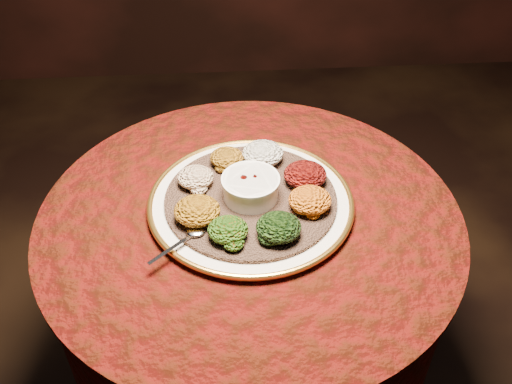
{
  "coord_description": "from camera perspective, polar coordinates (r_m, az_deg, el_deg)",
  "views": [
    {
      "loc": [
        -0.05,
        -0.94,
        1.61
      ],
      "look_at": [
        0.02,
        0.04,
        0.76
      ],
      "focal_mm": 40.0,
      "sensor_mm": 36.0,
      "label": 1
    }
  ],
  "objects": [
    {
      "name": "spoon",
      "position": [
        1.2,
        -6.46,
        -4.29
      ],
      "size": [
        0.12,
        0.1,
        0.01
      ],
      "rotation": [
        0.0,
        0.0,
        -2.41
      ],
      "color": "silver",
      "rests_on": "injera"
    },
    {
      "name": "portion_mixveg",
      "position": [
        1.18,
        -2.82,
        -3.8
      ],
      "size": [
        0.09,
        0.08,
        0.04
      ],
      "primitive_type": "ellipsoid",
      "color": "maroon",
      "rests_on": "injera"
    },
    {
      "name": "portion_timatim",
      "position": [
        1.32,
        -6.06,
        1.48
      ],
      "size": [
        0.08,
        0.08,
        0.04
      ],
      "primitive_type": "ellipsoid",
      "color": "maroon",
      "rests_on": "injera"
    },
    {
      "name": "injera",
      "position": [
        1.29,
        -0.53,
        -0.66
      ],
      "size": [
        0.48,
        0.48,
        0.01
      ],
      "primitive_type": "cylinder",
      "rotation": [
        0.0,
        0.0,
        0.26
      ],
      "color": "brown",
      "rests_on": "platter"
    },
    {
      "name": "portion_tikil",
      "position": [
        1.25,
        5.42,
        -0.8
      ],
      "size": [
        0.09,
        0.09,
        0.05
      ],
      "primitive_type": "ellipsoid",
      "color": "#B4610F",
      "rests_on": "injera"
    },
    {
      "name": "table",
      "position": [
        1.42,
        -0.58,
        -7.48
      ],
      "size": [
        0.96,
        0.96,
        0.73
      ],
      "color": "black",
      "rests_on": "ground"
    },
    {
      "name": "portion_gomen",
      "position": [
        1.18,
        2.28,
        -3.53
      ],
      "size": [
        0.1,
        0.09,
        0.05
      ],
      "primitive_type": "ellipsoid",
      "color": "black",
      "rests_on": "injera"
    },
    {
      "name": "stew_bowl",
      "position": [
        1.27,
        -0.54,
        0.57
      ],
      "size": [
        0.13,
        0.13,
        0.05
      ],
      "color": "white",
      "rests_on": "injera"
    },
    {
      "name": "portion_kik",
      "position": [
        1.22,
        -5.91,
        -1.87
      ],
      "size": [
        0.1,
        0.1,
        0.05
      ],
      "primitive_type": "ellipsoid",
      "color": "#9C650D",
      "rests_on": "injera"
    },
    {
      "name": "portion_shiro",
      "position": [
        1.37,
        -2.96,
        3.46
      ],
      "size": [
        0.08,
        0.08,
        0.04
      ],
      "primitive_type": "ellipsoid",
      "color": "#8E5811",
      "rests_on": "injera"
    },
    {
      "name": "portion_kitfo",
      "position": [
        1.32,
        4.94,
        1.74
      ],
      "size": [
        0.1,
        0.09,
        0.05
      ],
      "primitive_type": "ellipsoid",
      "color": "black",
      "rests_on": "injera"
    },
    {
      "name": "platter",
      "position": [
        1.3,
        -0.53,
        -1.02
      ],
      "size": [
        0.47,
        0.47,
        0.02
      ],
      "rotation": [
        0.0,
        0.0,
        0.01
      ],
      "color": "white",
      "rests_on": "table"
    },
    {
      "name": "portion_ayib",
      "position": [
        1.38,
        0.69,
        3.88
      ],
      "size": [
        0.1,
        0.1,
        0.05
      ],
      "primitive_type": "ellipsoid",
      "color": "silver",
      "rests_on": "injera"
    }
  ]
}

